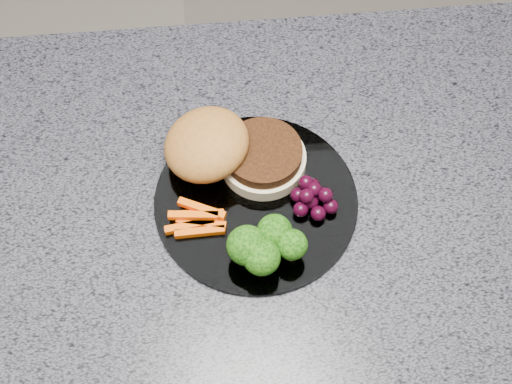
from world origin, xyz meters
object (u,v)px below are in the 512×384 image
Objects in this scene: grape_bunch at (313,197)px; island_cabinet at (192,324)px; plate at (256,201)px; burger at (227,151)px.

island_cabinet is at bearing 173.39° from grape_bunch.
plate reaches higher than island_cabinet.
plate is 0.07m from grape_bunch.
plate is at bearing -54.94° from burger.
burger reaches higher than plate.
island_cabinet is 20.14× the size of grape_bunch.
plate is at bearing -5.17° from island_cabinet.
burger is (0.09, 0.05, 0.50)m from island_cabinet.
plate is 0.07m from burger.
island_cabinet is 4.62× the size of plate.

